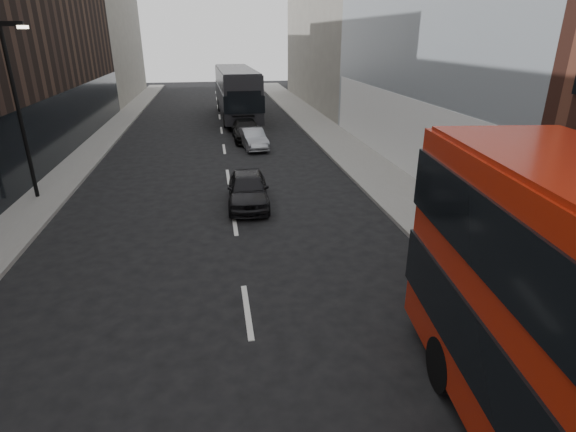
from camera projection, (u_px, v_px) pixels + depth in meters
name	position (u px, v px, depth m)	size (l,w,h in m)	color
sidewalk_right	(344.00, 147.00, 28.30)	(3.00, 80.00, 0.15)	slate
sidewalk_left	(85.00, 157.00, 25.95)	(2.00, 80.00, 0.15)	slate
building_victorian	(333.00, 1.00, 42.67)	(6.50, 24.00, 21.00)	slate
building_left_mid	(26.00, 29.00, 27.39)	(5.00, 24.00, 14.00)	black
building_left_far	(104.00, 36.00, 47.70)	(5.00, 20.00, 13.00)	slate
street_lamp	(19.00, 101.00, 17.98)	(1.06, 0.22, 7.00)	black
grey_bus	(237.00, 92.00, 37.72)	(3.34, 12.74, 4.08)	black
car_a	(248.00, 189.00, 18.69)	(1.66, 4.13, 1.41)	black
car_b	(253.00, 138.00, 28.15)	(1.31, 3.75, 1.23)	gray
car_c	(247.00, 130.00, 30.28)	(1.87, 4.60, 1.33)	black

